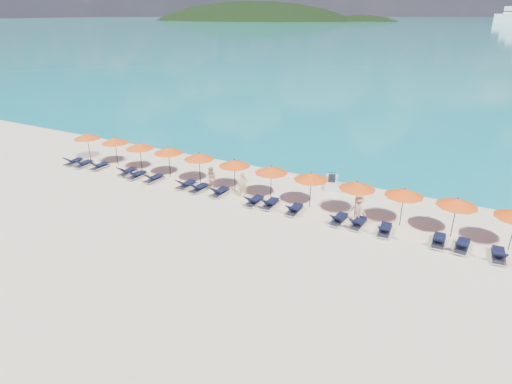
% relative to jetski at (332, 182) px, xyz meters
% --- Properties ---
extents(ground, '(1400.00, 1400.00, 0.00)m').
position_rel_jetski_xyz_m(ground, '(-2.74, -8.82, -0.33)').
color(ground, beige).
extents(sea, '(1600.00, 1300.00, 0.01)m').
position_rel_jetski_xyz_m(sea, '(-2.74, 651.18, -0.32)').
color(sea, '#1FA9B2').
rests_on(sea, ground).
extents(headland_main, '(374.00, 242.00, 126.50)m').
position_rel_jetski_xyz_m(headland_main, '(-302.74, 531.18, -38.33)').
color(headland_main, black).
rests_on(headland_main, ground).
extents(headland_small, '(162.00, 126.00, 85.50)m').
position_rel_jetski_xyz_m(headland_small, '(-152.74, 551.18, -35.33)').
color(headland_small, black).
rests_on(headland_small, ground).
extents(jetski, '(1.45, 2.36, 0.79)m').
position_rel_jetski_xyz_m(jetski, '(0.00, 0.00, 0.00)').
color(jetski, silver).
rests_on(jetski, ground).
extents(beachgoer_a, '(0.73, 0.71, 1.69)m').
position_rel_jetski_xyz_m(beachgoer_a, '(-4.41, -4.49, 0.52)').
color(beachgoer_a, tan).
rests_on(beachgoer_a, ground).
extents(beachgoer_b, '(0.90, 0.64, 1.67)m').
position_rel_jetski_xyz_m(beachgoer_b, '(-6.83, -4.55, 0.51)').
color(beachgoer_b, tan).
rests_on(beachgoer_b, ground).
extents(beachgoer_c, '(1.10, 0.78, 1.55)m').
position_rel_jetski_xyz_m(beachgoer_c, '(3.09, -4.36, 0.45)').
color(beachgoer_c, tan).
rests_on(beachgoer_c, ground).
extents(umbrella_0, '(2.10, 2.10, 2.28)m').
position_rel_jetski_xyz_m(umbrella_0, '(-19.02, -3.89, 1.69)').
color(umbrella_0, black).
rests_on(umbrella_0, ground).
extents(umbrella_1, '(2.10, 2.10, 2.28)m').
position_rel_jetski_xyz_m(umbrella_1, '(-16.14, -3.76, 1.69)').
color(umbrella_1, black).
rests_on(umbrella_1, ground).
extents(umbrella_2, '(2.10, 2.10, 2.28)m').
position_rel_jetski_xyz_m(umbrella_2, '(-13.49, -3.93, 1.69)').
color(umbrella_2, black).
rests_on(umbrella_2, ground).
extents(umbrella_3, '(2.10, 2.10, 2.28)m').
position_rel_jetski_xyz_m(umbrella_3, '(-10.93, -3.78, 1.69)').
color(umbrella_3, black).
rests_on(umbrella_3, ground).
extents(umbrella_4, '(2.10, 2.10, 2.28)m').
position_rel_jetski_xyz_m(umbrella_4, '(-8.22, -3.87, 1.69)').
color(umbrella_4, black).
rests_on(umbrella_4, ground).
extents(umbrella_5, '(2.10, 2.10, 2.28)m').
position_rel_jetski_xyz_m(umbrella_5, '(-5.37, -3.90, 1.69)').
color(umbrella_5, black).
rests_on(umbrella_5, ground).
extents(umbrella_6, '(2.10, 2.10, 2.28)m').
position_rel_jetski_xyz_m(umbrella_6, '(-2.69, -3.92, 1.69)').
color(umbrella_6, black).
rests_on(umbrella_6, ground).
extents(umbrella_7, '(2.10, 2.10, 2.28)m').
position_rel_jetski_xyz_m(umbrella_7, '(-0.07, -3.83, 1.69)').
color(umbrella_7, black).
rests_on(umbrella_7, ground).
extents(umbrella_8, '(2.10, 2.10, 2.28)m').
position_rel_jetski_xyz_m(umbrella_8, '(2.77, -3.93, 1.69)').
color(umbrella_8, black).
rests_on(umbrella_8, ground).
extents(umbrella_9, '(2.10, 2.10, 2.28)m').
position_rel_jetski_xyz_m(umbrella_9, '(5.31, -3.71, 1.69)').
color(umbrella_9, black).
rests_on(umbrella_9, ground).
extents(umbrella_10, '(2.10, 2.10, 2.28)m').
position_rel_jetski_xyz_m(umbrella_10, '(7.97, -3.75, 1.69)').
color(umbrella_10, black).
rests_on(umbrella_10, ground).
extents(lounger_0, '(0.76, 1.75, 0.66)m').
position_rel_jetski_xyz_m(lounger_0, '(-19.40, -5.24, -0.09)').
color(lounger_0, silver).
rests_on(lounger_0, ground).
extents(lounger_1, '(0.79, 1.75, 0.66)m').
position_rel_jetski_xyz_m(lounger_1, '(-18.30, -5.22, -0.09)').
color(lounger_1, silver).
rests_on(lounger_1, ground).
extents(lounger_2, '(0.68, 1.72, 0.66)m').
position_rel_jetski_xyz_m(lounger_2, '(-16.82, -5.02, -0.09)').
color(lounger_2, silver).
rests_on(lounger_2, ground).
extents(lounger_3, '(0.71, 1.73, 0.66)m').
position_rel_jetski_xyz_m(lounger_3, '(-14.04, -4.92, -0.09)').
color(lounger_3, silver).
rests_on(lounger_3, ground).
extents(lounger_4, '(0.62, 1.70, 0.66)m').
position_rel_jetski_xyz_m(lounger_4, '(-12.94, -5.12, -0.09)').
color(lounger_4, silver).
rests_on(lounger_4, ground).
extents(lounger_5, '(0.69, 1.72, 0.66)m').
position_rel_jetski_xyz_m(lounger_5, '(-11.39, -5.07, -0.09)').
color(lounger_5, silver).
rests_on(lounger_5, ground).
extents(lounger_6, '(0.75, 1.74, 0.66)m').
position_rel_jetski_xyz_m(lounger_6, '(-8.68, -4.90, -0.09)').
color(lounger_6, silver).
rests_on(lounger_6, ground).
extents(lounger_7, '(0.71, 1.73, 0.66)m').
position_rel_jetski_xyz_m(lounger_7, '(-7.54, -5.02, -0.09)').
color(lounger_7, silver).
rests_on(lounger_7, ground).
extents(lounger_8, '(0.64, 1.71, 0.66)m').
position_rel_jetski_xyz_m(lounger_8, '(-5.95, -4.94, -0.09)').
color(lounger_8, silver).
rests_on(lounger_8, ground).
extents(lounger_9, '(0.70, 1.73, 0.66)m').
position_rel_jetski_xyz_m(lounger_9, '(-3.27, -5.12, -0.09)').
color(lounger_9, silver).
rests_on(lounger_9, ground).
extents(lounger_10, '(0.65, 1.71, 0.66)m').
position_rel_jetski_xyz_m(lounger_10, '(-2.22, -4.97, -0.09)').
color(lounger_10, silver).
rests_on(lounger_10, ground).
extents(lounger_11, '(0.67, 1.72, 0.66)m').
position_rel_jetski_xyz_m(lounger_11, '(-0.56, -5.05, -0.09)').
color(lounger_11, silver).
rests_on(lounger_11, ground).
extents(lounger_12, '(0.75, 1.74, 0.66)m').
position_rel_jetski_xyz_m(lounger_12, '(2.18, -5.04, -0.09)').
color(lounger_12, silver).
rests_on(lounger_12, ground).
extents(lounger_13, '(0.75, 1.74, 0.66)m').
position_rel_jetski_xyz_m(lounger_13, '(3.27, -5.00, -0.09)').
color(lounger_13, silver).
rests_on(lounger_13, ground).
extents(lounger_14, '(0.73, 1.74, 0.66)m').
position_rel_jetski_xyz_m(lounger_14, '(4.78, -5.08, -0.09)').
color(lounger_14, silver).
rests_on(lounger_14, ground).
extents(lounger_15, '(0.66, 1.71, 0.66)m').
position_rel_jetski_xyz_m(lounger_15, '(7.50, -4.95, -0.09)').
color(lounger_15, silver).
rests_on(lounger_15, ground).
extents(lounger_16, '(0.73, 1.74, 0.66)m').
position_rel_jetski_xyz_m(lounger_16, '(8.59, -4.96, -0.09)').
color(lounger_16, silver).
rests_on(lounger_16, ground).
extents(lounger_17, '(0.73, 1.74, 0.66)m').
position_rel_jetski_xyz_m(lounger_17, '(10.24, -5.09, -0.09)').
color(lounger_17, silver).
rests_on(lounger_17, ground).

